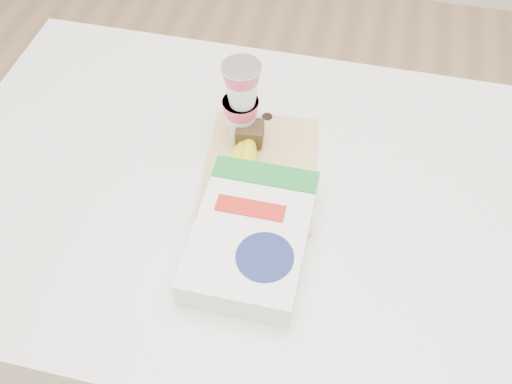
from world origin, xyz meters
TOP-DOWN VIEW (x-y plane):
  - table at (0.00, 0.00)m, footprint 1.13×0.75m
  - cutting_board at (-0.00, 0.04)m, footprint 0.22×0.28m
  - bananas at (-0.03, 0.03)m, footprint 0.08×0.18m
  - yogurt_stack at (-0.05, 0.11)m, footprint 0.07×0.07m
  - cereal_box at (0.02, -0.11)m, footprint 0.17×0.26m

SIDE VIEW (x-z plane):
  - table at x=0.00m, z-range 0.00..0.85m
  - cutting_board at x=0.00m, z-range 0.85..0.86m
  - cereal_box at x=0.02m, z-range 0.85..0.90m
  - bananas at x=-0.03m, z-range 0.86..0.91m
  - yogurt_stack at x=-0.05m, z-range 0.87..1.02m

